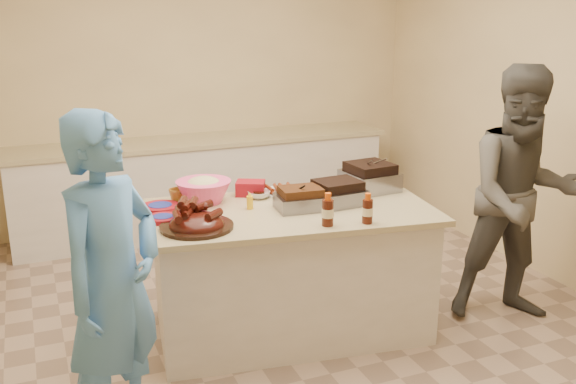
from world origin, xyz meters
name	(u,v)px	position (x,y,z in m)	size (l,w,h in m)	color
room	(291,329)	(0.00, 0.00, 0.00)	(4.50, 5.00, 2.70)	beige
back_counter	(204,184)	(0.00, 2.20, 0.45)	(3.60, 0.64, 0.90)	silver
island	(291,330)	(-0.01, -0.01, 0.00)	(1.81, 0.95, 0.86)	silver
rib_platter	(197,228)	(-0.66, -0.14, 0.86)	(0.43, 0.43, 0.17)	#43100A
pulled_pork_tray	(301,209)	(0.05, -0.04, 0.86)	(0.30, 0.23, 0.09)	#47230F
brisket_tray	(337,204)	(0.31, -0.03, 0.86)	(0.33, 0.27, 0.10)	black
roasting_pan	(369,190)	(0.67, 0.19, 0.86)	(0.33, 0.33, 0.13)	gray
coleslaw_bowl	(204,202)	(-0.48, 0.34, 0.86)	(0.36, 0.36, 0.25)	#FC4B8C
sausage_plate	(283,193)	(0.08, 0.34, 0.86)	(0.30, 0.30, 0.05)	silver
mac_cheese_dish	(366,189)	(0.67, 0.22, 0.86)	(0.29, 0.22, 0.08)	orange
bbq_bottle_a	(328,226)	(0.07, -0.39, 0.86)	(0.07, 0.07, 0.20)	#39130A
bbq_bottle_b	(367,223)	(0.30, -0.44, 0.86)	(0.06, 0.06, 0.18)	#39130A
mustard_bottle	(250,209)	(-0.25, 0.09, 0.86)	(0.04, 0.04, 0.11)	yellow
sauce_bowl	(259,198)	(-0.12, 0.29, 0.86)	(0.15, 0.05, 0.15)	silver
plate_stack_large	(160,209)	(-0.78, 0.30, 0.86)	(0.24, 0.24, 0.03)	maroon
plate_stack_small	(163,221)	(-0.82, 0.07, 0.86)	(0.20, 0.20, 0.03)	maroon
plastic_cup	(177,203)	(-0.65, 0.39, 0.86)	(0.10, 0.10, 0.10)	#A87424
basket_stack	(251,195)	(-0.14, 0.39, 0.86)	(0.19, 0.14, 0.10)	maroon
guest_gray	(509,315)	(1.51, -0.40, 0.00)	(0.85, 1.75, 0.66)	#52504A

